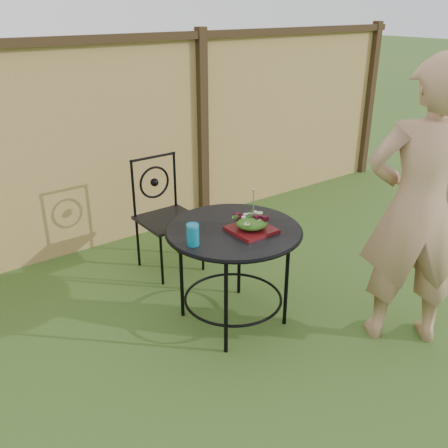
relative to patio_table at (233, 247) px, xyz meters
The scene contains 9 objects.
ground 0.84m from the patio_table, 129.55° to the right, with size 60.00×60.00×0.00m, color #2B4C18.
fence 1.81m from the patio_table, 102.45° to the left, with size 8.00×0.12×1.90m.
patio_table is the anchor object (origin of this frame).
patio_chair 0.99m from the patio_table, 87.28° to the left, with size 0.46×0.46×0.95m.
diner 1.20m from the patio_table, 45.33° to the right, with size 0.68×0.45×1.87m, color tan.
salad_plate 0.20m from the patio_table, 58.38° to the right, with size 0.27×0.27×0.02m, color #3D080F.
salad 0.24m from the patio_table, 58.38° to the right, with size 0.21×0.21×0.08m, color #235614.
fork 0.36m from the patio_table, 54.62° to the right, with size 0.01×0.01×0.18m, color silver.
drinking_glass 0.41m from the patio_table, behind, with size 0.08×0.08×0.14m, color #0D7AA1.
Camera 1 is at (-1.49, -1.92, 2.10)m, focal length 40.00 mm.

